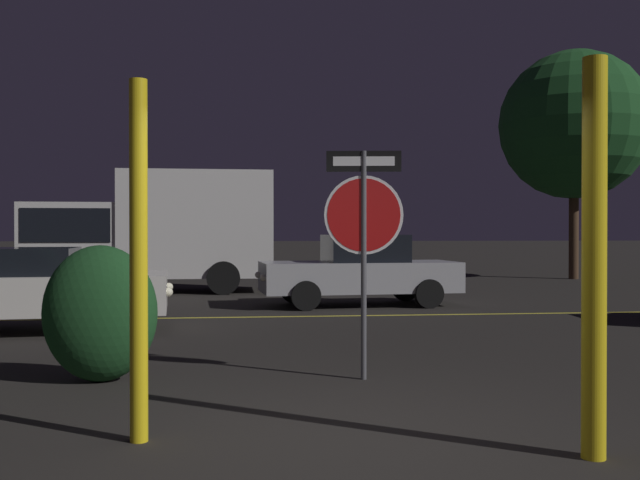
# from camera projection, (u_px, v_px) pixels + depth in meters

# --- Properties ---
(ground_plane) EXTENTS (260.00, 260.00, 0.00)m
(ground_plane) POSITION_uv_depth(u_px,v_px,m) (341.00, 441.00, 5.30)
(ground_plane) COLOR black
(road_center_stripe) EXTENTS (32.87, 0.12, 0.01)m
(road_center_stripe) POSITION_uv_depth(u_px,v_px,m) (282.00, 317.00, 13.17)
(road_center_stripe) COLOR gold
(road_center_stripe) RESTS_ON ground_plane
(stop_sign) EXTENTS (0.83, 0.14, 2.42)m
(stop_sign) POSITION_uv_depth(u_px,v_px,m) (364.00, 218.00, 7.53)
(stop_sign) COLOR #4C4C51
(stop_sign) RESTS_ON ground_plane
(yellow_pole_left) EXTENTS (0.13, 0.13, 2.69)m
(yellow_pole_left) POSITION_uv_depth(u_px,v_px,m) (139.00, 261.00, 5.29)
(yellow_pole_left) COLOR yellow
(yellow_pole_left) RESTS_ON ground_plane
(yellow_pole_right) EXTENTS (0.17, 0.17, 2.76)m
(yellow_pole_right) POSITION_uv_depth(u_px,v_px,m) (594.00, 258.00, 4.89)
(yellow_pole_right) COLOR yellow
(yellow_pole_right) RESTS_ON ground_plane
(hedge_bush_1) EXTENTS (1.18, 0.75, 1.43)m
(hedge_bush_1) POSITION_uv_depth(u_px,v_px,m) (100.00, 313.00, 7.43)
(hedge_bush_1) COLOR #19421E
(hedge_bush_1) RESTS_ON ground_plane
(passing_car_1) EXTENTS (4.52, 2.20, 1.32)m
(passing_car_1) POSITION_uv_depth(u_px,v_px,m) (25.00, 288.00, 11.18)
(passing_car_1) COLOR silver
(passing_car_1) RESTS_ON ground_plane
(passing_car_2) EXTENTS (4.35, 2.04, 1.51)m
(passing_car_2) POSITION_uv_depth(u_px,v_px,m) (360.00, 271.00, 15.23)
(passing_car_2) COLOR #9E9EA3
(passing_car_2) RESTS_ON ground_plane
(delivery_truck) EXTENTS (6.33, 2.39, 3.15)m
(delivery_truck) POSITION_uv_depth(u_px,v_px,m) (154.00, 230.00, 18.71)
(delivery_truck) COLOR silver
(delivery_truck) RESTS_ON ground_plane
(tree_0) EXTENTS (4.98, 4.98, 7.68)m
(tree_0) POSITION_uv_depth(u_px,v_px,m) (574.00, 125.00, 23.95)
(tree_0) COLOR #422D1E
(tree_0) RESTS_ON ground_plane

